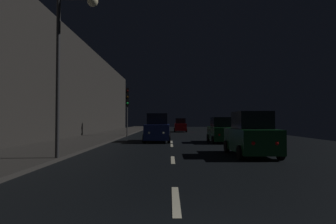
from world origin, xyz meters
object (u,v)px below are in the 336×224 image
(streetlamp_overhead, at_px, (70,50))
(car_parked_right_near, at_px, (251,135))
(traffic_light_far_left, at_px, (127,101))
(car_distant_taillights, at_px, (180,126))
(car_approaching_headlights, at_px, (158,129))
(car_parked_right_far, at_px, (221,131))

(streetlamp_overhead, height_order, car_parked_right_near, streetlamp_overhead)
(traffic_light_far_left, relative_size, car_distant_taillights, 1.29)
(traffic_light_far_left, relative_size, car_approaching_headlights, 1.15)
(car_approaching_headlights, distance_m, car_parked_right_far, 4.86)
(car_approaching_headlights, bearing_deg, car_parked_right_near, 29.32)
(traffic_light_far_left, relative_size, car_parked_right_far, 1.33)
(car_parked_right_far, distance_m, car_distant_taillights, 18.87)
(car_parked_right_far, distance_m, car_parked_right_near, 7.69)
(streetlamp_overhead, distance_m, car_parked_right_near, 8.91)
(streetlamp_overhead, relative_size, car_approaching_headlights, 1.56)
(car_approaching_headlights, bearing_deg, traffic_light_far_left, -153.07)
(car_approaching_headlights, xyz_separation_m, car_distant_taillights, (2.45, 17.89, -0.12))
(car_parked_right_far, relative_size, car_parked_right_near, 0.91)
(car_parked_right_far, bearing_deg, traffic_light_far_left, 47.34)
(car_approaching_headlights, height_order, car_distant_taillights, car_approaching_headlights)
(traffic_light_far_left, distance_m, car_distant_taillights, 12.91)
(car_approaching_headlights, distance_m, car_parked_right_near, 9.77)
(traffic_light_far_left, height_order, car_approaching_headlights, traffic_light_far_left)
(car_parked_right_near, height_order, car_distant_taillights, car_parked_right_near)
(streetlamp_overhead, xyz_separation_m, car_parked_right_near, (7.93, 1.90, -3.59))
(car_parked_right_far, height_order, car_distant_taillights, car_distant_taillights)
(streetlamp_overhead, distance_m, car_parked_right_far, 12.98)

